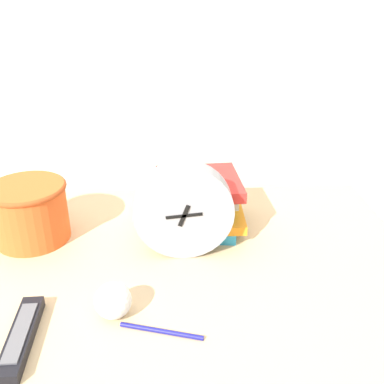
% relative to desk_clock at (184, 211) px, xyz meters
% --- Properties ---
extents(wall_back, '(6.00, 0.04, 2.40)m').
position_rel_desk_clock_xyz_m(wall_back, '(-0.11, 0.38, 0.33)').
color(wall_back, beige).
rests_on(wall_back, ground_plane).
extents(desk_clock, '(0.20, 0.05, 0.20)m').
position_rel_desk_clock_xyz_m(desk_clock, '(0.00, 0.00, 0.00)').
color(desk_clock, '#99999E').
rests_on(desk_clock, desk).
extents(book_stack, '(0.22, 0.20, 0.12)m').
position_rel_desk_clock_xyz_m(book_stack, '(0.03, 0.12, -0.04)').
color(book_stack, '#2D9ED1').
rests_on(book_stack, desk).
extents(basket, '(0.17, 0.17, 0.13)m').
position_rel_desk_clock_xyz_m(basket, '(-0.34, 0.08, -0.03)').
color(basket, '#E05623').
rests_on(basket, desk).
extents(tv_remote, '(0.04, 0.18, 0.02)m').
position_rel_desk_clock_xyz_m(tv_remote, '(-0.27, -0.24, -0.09)').
color(tv_remote, black).
rests_on(tv_remote, desk).
extents(crumpled_paper_ball, '(0.06, 0.06, 0.06)m').
position_rel_desk_clock_xyz_m(crumpled_paper_ball, '(-0.13, -0.19, -0.07)').
color(crumpled_paper_ball, white).
rests_on(crumpled_paper_ball, desk).
extents(pen, '(0.14, 0.05, 0.01)m').
position_rel_desk_clock_xyz_m(pen, '(-0.05, -0.24, -0.10)').
color(pen, navy).
rests_on(pen, desk).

